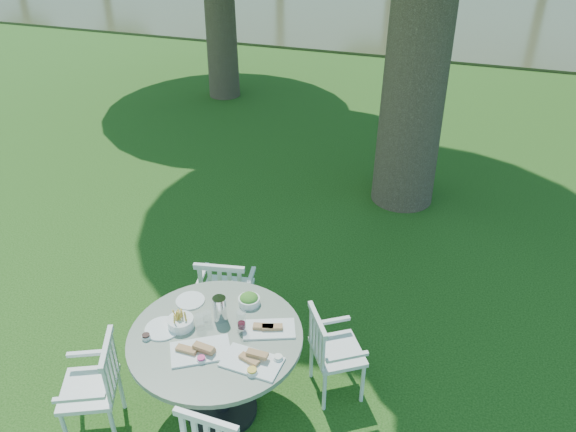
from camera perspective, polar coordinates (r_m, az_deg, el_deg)
name	(u,v)px	position (r m, az deg, el deg)	size (l,w,h in m)	color
ground	(282,297)	(5.74, -0.64, -8.26)	(140.00, 140.00, 0.00)	#11360B
table	(217,352)	(4.31, -7.23, -13.59)	(1.27, 1.27, 0.81)	black
chair_ne	(328,348)	(4.55, 4.10, -13.25)	(0.54, 0.55, 0.81)	white
chair_nw	(224,292)	(5.03, -6.50, -7.66)	(0.51, 0.48, 0.87)	white
chair_sw	(99,382)	(4.48, -18.61, -15.73)	(0.54, 0.56, 0.85)	white
tableware	(217,326)	(4.20, -7.24, -11.01)	(1.09, 0.88, 0.20)	white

